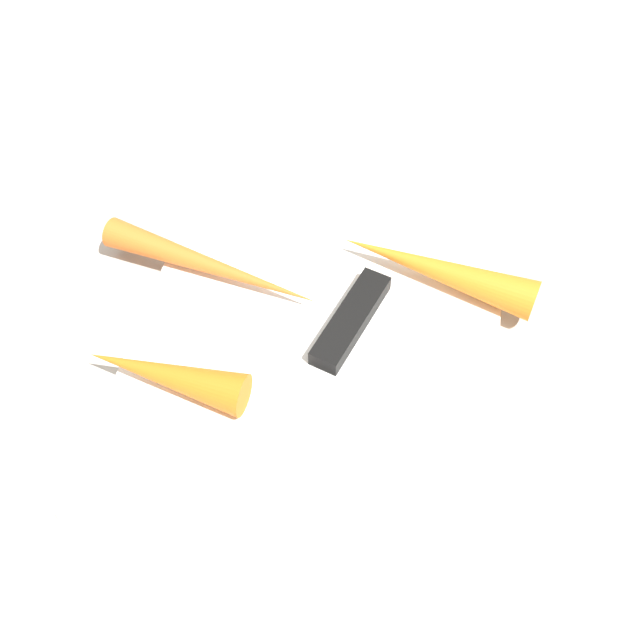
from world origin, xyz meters
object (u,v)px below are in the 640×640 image
at_px(carrot_longest, 211,266).
at_px(knife, 342,336).
at_px(carrot_medium, 436,269).
at_px(carrot_shortest, 166,375).
at_px(cutting_board, 320,325).

bearing_deg(carrot_longest, knife, -8.37).
distance_m(carrot_medium, carrot_longest, 0.17).
bearing_deg(carrot_shortest, carrot_longest, -84.78).
distance_m(cutting_board, carrot_shortest, 0.12).
xyz_separation_m(knife, carrot_longest, (-0.04, -0.11, 0.01)).
xyz_separation_m(carrot_medium, carrot_longest, (0.03, -0.17, -0.00)).
relative_size(carrot_shortest, carrot_longest, 0.64).
distance_m(cutting_board, carrot_longest, 0.09).
height_order(cutting_board, carrot_shortest, carrot_shortest).
relative_size(cutting_board, carrot_shortest, 3.18).
bearing_deg(carrot_medium, knife, 61.90).
relative_size(carrot_medium, carrot_shortest, 1.33).
distance_m(carrot_shortest, carrot_longest, 0.10).
bearing_deg(knife, carrot_medium, 155.82).
bearing_deg(carrot_longest, carrot_shortest, -78.43).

